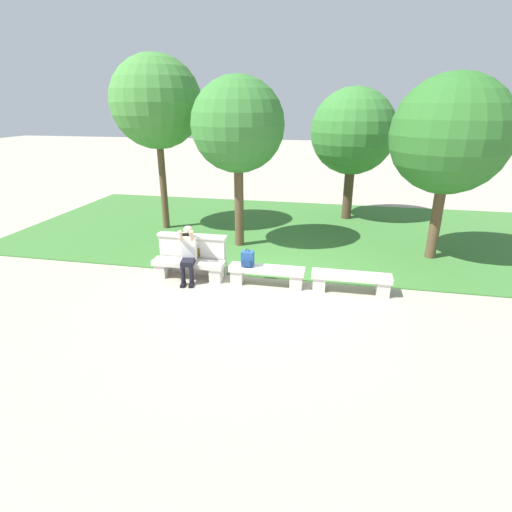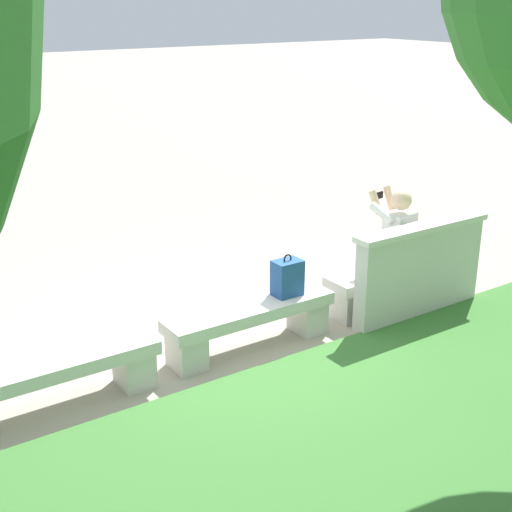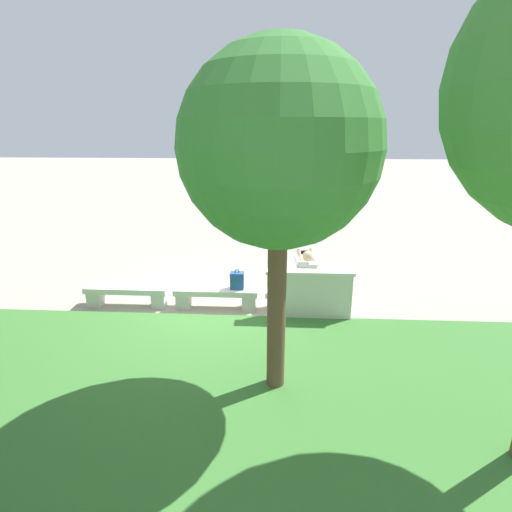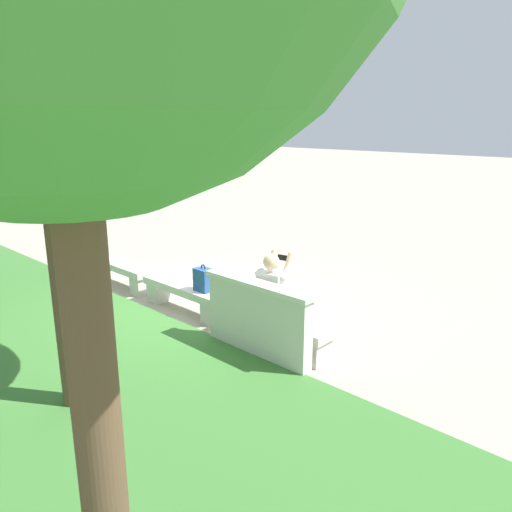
{
  "view_description": "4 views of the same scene",
  "coord_description": "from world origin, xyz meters",
  "px_view_note": "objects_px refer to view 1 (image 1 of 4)",
  "views": [
    {
      "loc": [
        1.47,
        -8.41,
        3.99
      ],
      "look_at": [
        -0.19,
        -0.3,
        0.82
      ],
      "focal_mm": 28.0,
      "sensor_mm": 36.0,
      "label": 1
    },
    {
      "loc": [
        3.43,
        5.18,
        3.22
      ],
      "look_at": [
        -0.33,
        -0.4,
        0.77
      ],
      "focal_mm": 50.0,
      "sensor_mm": 36.0,
      "label": 2
    },
    {
      "loc": [
        -1.29,
        7.69,
        3.71
      ],
      "look_at": [
        -0.81,
        -0.61,
        0.98
      ],
      "focal_mm": 28.0,
      "sensor_mm": 36.0,
      "label": 3
    },
    {
      "loc": [
        -6.05,
        4.78,
        3.02
      ],
      "look_at": [
        -1.0,
        -0.61,
        1.0
      ],
      "focal_mm": 35.0,
      "sensor_mm": 36.0,
      "label": 4
    }
  ],
  "objects_px": {
    "tree_right_background": "(353,132)",
    "person_photographer": "(188,251)",
    "tree_behind_wall": "(238,126)",
    "backpack": "(248,259)",
    "tree_left_background": "(450,135)",
    "bench_main": "(189,267)",
    "bench_mid": "(351,280)",
    "bench_near": "(267,273)",
    "tree_far_back": "(156,103)"
  },
  "relations": [
    {
      "from": "bench_main",
      "to": "bench_near",
      "type": "height_order",
      "value": "same"
    },
    {
      "from": "bench_main",
      "to": "tree_left_background",
      "type": "relative_size",
      "value": 0.37
    },
    {
      "from": "person_photographer",
      "to": "tree_right_background",
      "type": "distance_m",
      "value": 7.74
    },
    {
      "from": "tree_behind_wall",
      "to": "tree_right_background",
      "type": "distance_m",
      "value": 4.87
    },
    {
      "from": "tree_left_background",
      "to": "tree_right_background",
      "type": "relative_size",
      "value": 1.04
    },
    {
      "from": "bench_near",
      "to": "tree_far_back",
      "type": "distance_m",
      "value": 6.76
    },
    {
      "from": "tree_left_background",
      "to": "tree_right_background",
      "type": "distance_m",
      "value": 4.29
    },
    {
      "from": "tree_behind_wall",
      "to": "tree_far_back",
      "type": "height_order",
      "value": "tree_far_back"
    },
    {
      "from": "tree_left_background",
      "to": "tree_right_background",
      "type": "xyz_separation_m",
      "value": [
        -2.25,
        3.65,
        -0.18
      ]
    },
    {
      "from": "person_photographer",
      "to": "backpack",
      "type": "bearing_deg",
      "value": 1.99
    },
    {
      "from": "bench_mid",
      "to": "tree_behind_wall",
      "type": "height_order",
      "value": "tree_behind_wall"
    },
    {
      "from": "bench_main",
      "to": "tree_left_background",
      "type": "xyz_separation_m",
      "value": [
        6.04,
        2.63,
        2.96
      ]
    },
    {
      "from": "backpack",
      "to": "tree_far_back",
      "type": "distance_m",
      "value": 6.33
    },
    {
      "from": "person_photographer",
      "to": "tree_far_back",
      "type": "xyz_separation_m",
      "value": [
        -2.29,
        3.89,
        3.28
      ]
    },
    {
      "from": "tree_left_background",
      "to": "tree_right_background",
      "type": "bearing_deg",
      "value": 121.59
    },
    {
      "from": "backpack",
      "to": "bench_mid",
      "type": "bearing_deg",
      "value": 0.65
    },
    {
      "from": "backpack",
      "to": "tree_behind_wall",
      "type": "relative_size",
      "value": 0.09
    },
    {
      "from": "bench_mid",
      "to": "backpack",
      "type": "distance_m",
      "value": 2.39
    },
    {
      "from": "bench_mid",
      "to": "bench_main",
      "type": "bearing_deg",
      "value": 180.0
    },
    {
      "from": "bench_near",
      "to": "backpack",
      "type": "distance_m",
      "value": 0.56
    },
    {
      "from": "person_photographer",
      "to": "tree_left_background",
      "type": "bearing_deg",
      "value": 24.3
    },
    {
      "from": "tree_left_background",
      "to": "tree_far_back",
      "type": "bearing_deg",
      "value": 171.82
    },
    {
      "from": "bench_mid",
      "to": "tree_right_background",
      "type": "bearing_deg",
      "value": 90.47
    },
    {
      "from": "bench_mid",
      "to": "person_photographer",
      "type": "xyz_separation_m",
      "value": [
        -3.79,
        -0.08,
        0.44
      ]
    },
    {
      "from": "tree_left_background",
      "to": "bench_mid",
      "type": "bearing_deg",
      "value": -129.87
    },
    {
      "from": "backpack",
      "to": "person_photographer",
      "type": "bearing_deg",
      "value": -178.01
    },
    {
      "from": "person_photographer",
      "to": "tree_right_background",
      "type": "xyz_separation_m",
      "value": [
        3.74,
        6.36,
        2.34
      ]
    },
    {
      "from": "person_photographer",
      "to": "backpack",
      "type": "relative_size",
      "value": 3.08
    },
    {
      "from": "bench_main",
      "to": "tree_right_background",
      "type": "height_order",
      "value": "tree_right_background"
    },
    {
      "from": "backpack",
      "to": "tree_right_background",
      "type": "height_order",
      "value": "tree_right_background"
    },
    {
      "from": "person_photographer",
      "to": "tree_right_background",
      "type": "height_order",
      "value": "tree_right_background"
    },
    {
      "from": "tree_behind_wall",
      "to": "tree_right_background",
      "type": "relative_size",
      "value": 1.04
    },
    {
      "from": "bench_main",
      "to": "tree_left_background",
      "type": "distance_m",
      "value": 7.22
    },
    {
      "from": "tree_right_background",
      "to": "tree_far_back",
      "type": "relative_size",
      "value": 0.84
    },
    {
      "from": "backpack",
      "to": "tree_behind_wall",
      "type": "distance_m",
      "value": 3.92
    },
    {
      "from": "tree_behind_wall",
      "to": "backpack",
      "type": "bearing_deg",
      "value": -72.27
    },
    {
      "from": "bench_near",
      "to": "tree_left_background",
      "type": "relative_size",
      "value": 0.37
    },
    {
      "from": "bench_mid",
      "to": "tree_left_background",
      "type": "bearing_deg",
      "value": 50.13
    },
    {
      "from": "bench_main",
      "to": "bench_near",
      "type": "xyz_separation_m",
      "value": [
        1.92,
        0.0,
        0.0
      ]
    },
    {
      "from": "person_photographer",
      "to": "tree_far_back",
      "type": "relative_size",
      "value": 0.24
    },
    {
      "from": "tree_right_background",
      "to": "person_photographer",
      "type": "bearing_deg",
      "value": -120.47
    },
    {
      "from": "tree_right_background",
      "to": "tree_far_back",
      "type": "height_order",
      "value": "tree_far_back"
    },
    {
      "from": "tree_left_background",
      "to": "tree_far_back",
      "type": "relative_size",
      "value": 0.87
    },
    {
      "from": "backpack",
      "to": "tree_left_background",
      "type": "distance_m",
      "value": 5.9
    },
    {
      "from": "tree_far_back",
      "to": "backpack",
      "type": "bearing_deg",
      "value": -46.02
    },
    {
      "from": "tree_behind_wall",
      "to": "tree_far_back",
      "type": "bearing_deg",
      "value": 156.72
    },
    {
      "from": "bench_main",
      "to": "backpack",
      "type": "height_order",
      "value": "backpack"
    },
    {
      "from": "bench_mid",
      "to": "tree_right_background",
      "type": "relative_size",
      "value": 0.39
    },
    {
      "from": "tree_left_background",
      "to": "tree_far_back",
      "type": "xyz_separation_m",
      "value": [
        -8.27,
        1.19,
        0.76
      ]
    },
    {
      "from": "bench_mid",
      "to": "tree_behind_wall",
      "type": "xyz_separation_m",
      "value": [
        -3.2,
        2.58,
        3.14
      ]
    }
  ]
}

